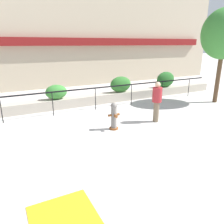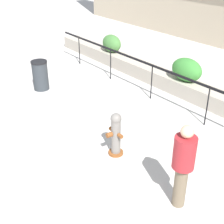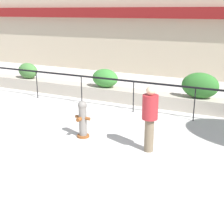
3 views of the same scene
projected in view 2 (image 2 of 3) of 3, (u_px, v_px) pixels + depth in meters
The scene contains 7 objects.
ground_plane at pixel (42, 203), 5.99m from camera, with size 120.00×120.00×0.00m, color #BCB7B2.
fence_railing_segment at pixel (210, 91), 8.15m from camera, with size 15.00×0.05×1.15m.
hedge_bush_0 at pixel (112, 43), 12.79m from camera, with size 0.97×0.60×0.71m, color #427538.
hedge_bush_1 at pixel (187, 70), 9.99m from camera, with size 1.10×0.69×0.75m, color #387F33.
fire_hydrant at pixel (116, 134), 7.16m from camera, with size 0.48×0.44×1.08m.
pedestrian at pixel (183, 162), 5.51m from camera, with size 0.56×0.56×1.73m.
trash_bin at pixel (40, 75), 10.57m from camera, with size 0.55×0.55×1.01m.
Camera 2 is at (4.37, -1.66, 4.35)m, focal length 50.00 mm.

